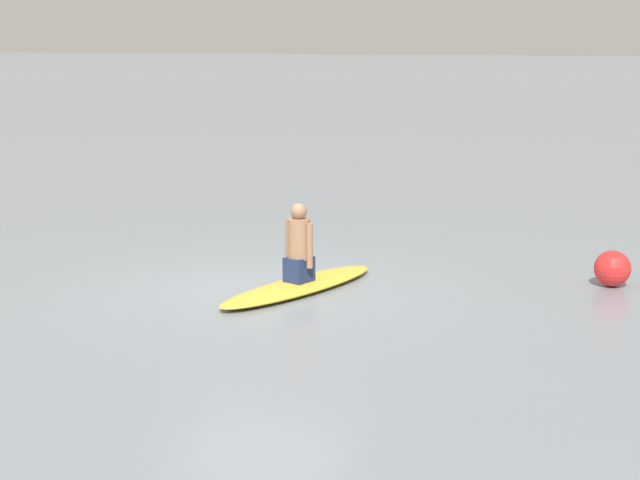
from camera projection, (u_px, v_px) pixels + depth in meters
ground_plane at (260, 288)px, 13.13m from camera, size 400.00×400.00×0.00m
surfboard at (299, 286)px, 12.97m from camera, size 1.52×2.99×0.13m
person_paddler at (299, 246)px, 12.87m from camera, size 0.45×0.41×1.04m
buoy_marker at (612, 269)px, 13.18m from camera, size 0.49×0.49×0.49m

